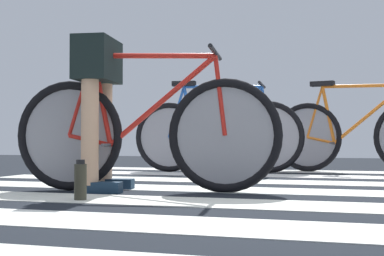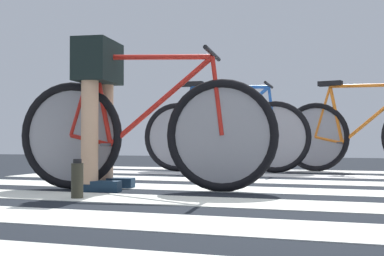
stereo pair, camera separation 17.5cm
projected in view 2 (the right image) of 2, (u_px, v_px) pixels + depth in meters
ground at (269, 194)px, 3.44m from camera, size 18.00×14.00×0.02m
crosswalk_markings at (280, 191)px, 3.55m from camera, size 5.35×4.99×0.00m
bicycle_1_of_3 at (144, 131)px, 3.58m from camera, size 1.73×0.52×0.93m
cyclist_1_of_3 at (99, 93)px, 3.65m from camera, size 0.36×0.44×0.99m
bicycle_2_of_3 at (224, 134)px, 5.61m from camera, size 1.74×0.52×0.93m
bicycle_3_of_3 at (365, 134)px, 5.47m from camera, size 1.71×0.57×0.93m
water_bottle at (77, 180)px, 3.08m from camera, size 0.07×0.07×0.22m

